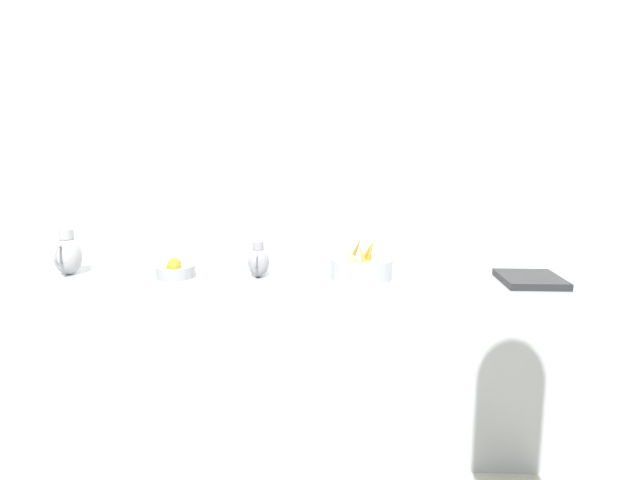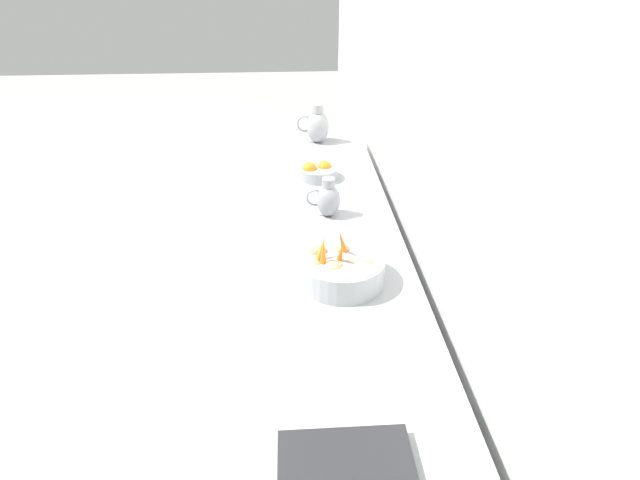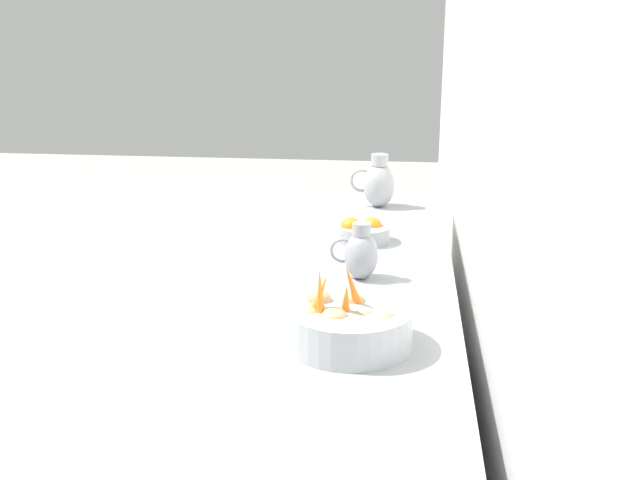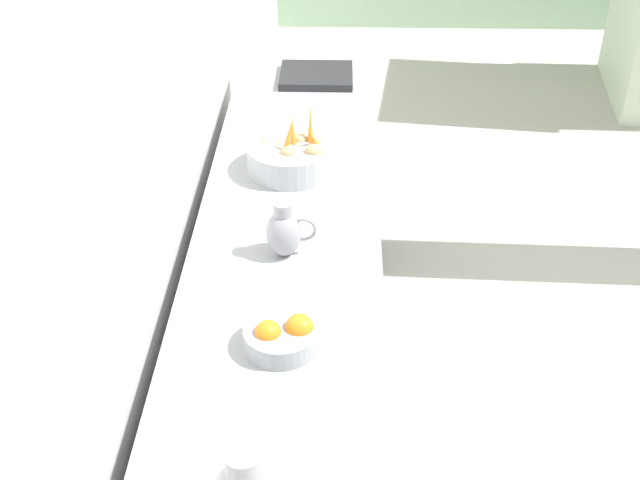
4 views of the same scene
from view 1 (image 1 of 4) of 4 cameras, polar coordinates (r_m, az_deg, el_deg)
The scene contains 7 objects.
tile_wall_left at distance 3.28m, azimuth 6.48°, elevation 7.70°, with size 0.10×8.29×3.00m, color white.
prep_counter at distance 3.08m, azimuth -2.87°, elevation -12.25°, with size 0.64×2.90×0.92m, color #9EA0A5.
vegetable_colander at distance 2.92m, azimuth 4.36°, elevation -2.84°, with size 0.33×0.33×0.24m.
orange_bowl at distance 3.03m, azimuth -14.91°, elevation -3.05°, with size 0.21×0.21×0.10m.
metal_pitcher_tall at distance 3.28m, azimuth -24.92°, elevation -1.36°, with size 0.21×0.15×0.25m.
metal_pitcher_short at distance 2.94m, azimuth -6.47°, elevation -2.21°, with size 0.16×0.12×0.19m.
counter_sink_basin at distance 3.02m, azimuth 21.14°, elevation -3.85°, with size 0.34×0.30×0.04m, color #232326.
Camera 1 is at (1.32, 0.35, 1.63)m, focal length 30.59 mm.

